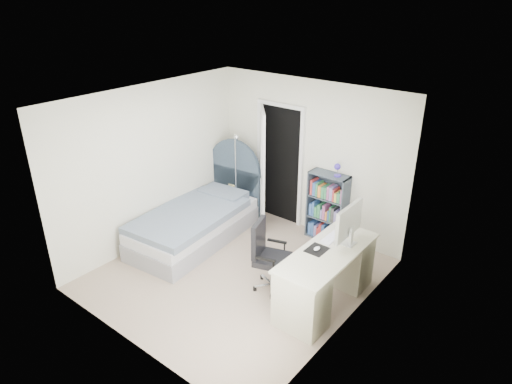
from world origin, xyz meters
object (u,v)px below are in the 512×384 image
Objects in this scene: bed at (198,220)px; bookcase at (327,209)px; nightstand at (237,194)px; desk at (327,275)px; floor_lamp at (236,185)px; office_chair at (267,252)px.

bookcase is at bearing 37.60° from bed.
bookcase reaches higher than nightstand.
desk reaches higher than nightstand.
bed is 1.51× the size of floor_lamp.
bookcase is (1.74, 0.19, 0.15)m from nightstand.
bookcase is at bearing 6.35° from nightstand.
bookcase is at bearing 13.37° from floor_lamp.
bed is 2.07m from bookcase.
floor_lamp is 1.16× the size of bookcase.
bookcase is (1.63, 1.26, 0.21)m from bed.
office_chair is at bearing -12.72° from bed.
bed reaches higher than desk.
desk is 0.84m from office_chair.
office_chair is at bearing -165.86° from desk.
bed is 2.38× the size of office_chair.
desk is (2.42, -1.06, -0.21)m from floor_lamp.
office_chair is (-0.80, -0.20, 0.12)m from desk.
nightstand is at bearing 140.95° from office_chair.
office_chair is at bearing -39.05° from nightstand.
nightstand is 0.57× the size of office_chair.
floor_lamp reaches higher than office_chair.
floor_lamp reaches higher than bookcase.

